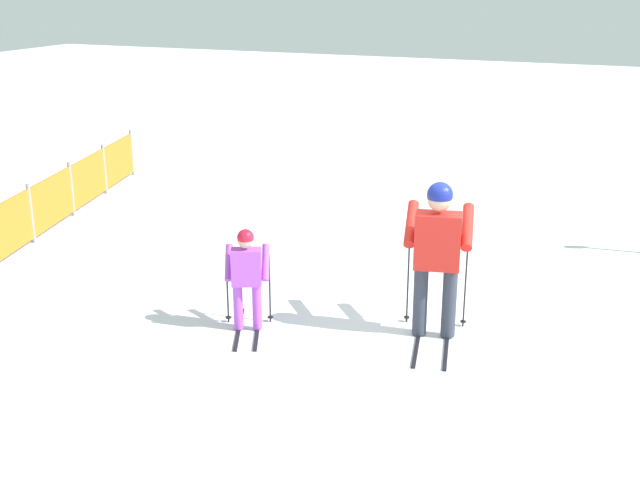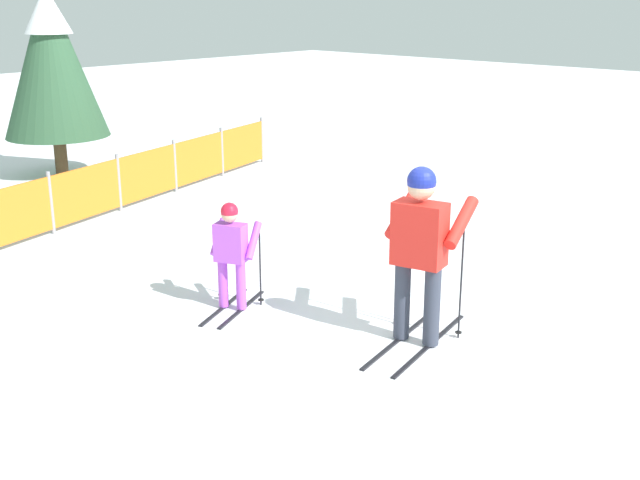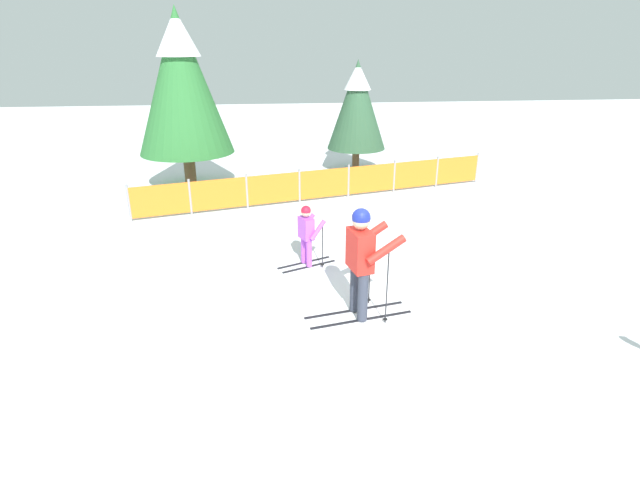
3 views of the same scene
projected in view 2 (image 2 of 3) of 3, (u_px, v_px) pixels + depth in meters
The scene contains 5 objects.
ground_plane at pixel (449, 341), 8.24m from camera, with size 60.00×60.00×0.00m, color white.
skier_adult at pixel (421, 239), 7.91m from camera, with size 1.77×0.88×1.83m.
skier_child at pixel (231, 247), 8.87m from camera, with size 1.18×0.72×1.24m.
safety_fence at pixel (86, 192), 12.36m from camera, with size 10.00×2.69×0.94m.
conifer_far at pixel (51, 58), 15.00m from camera, with size 1.95×1.95×3.63m.
Camera 2 is at (-6.46, -4.14, 3.44)m, focal length 45.00 mm.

